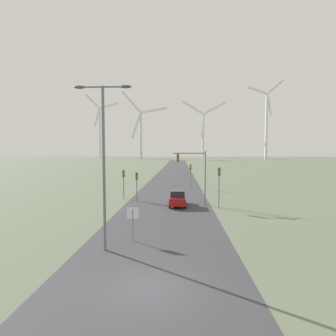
{
  "coord_description": "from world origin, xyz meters",
  "views": [
    {
      "loc": [
        1.45,
        -11.71,
        6.25
      ],
      "look_at": [
        0.0,
        20.11,
        4.22
      ],
      "focal_mm": 28.0,
      "sensor_mm": 36.0,
      "label": 1
    }
  ],
  "objects": [
    {
      "name": "road_surface",
      "position": [
        0.0,
        48.0,
        0.0
      ],
      "size": [
        10.0,
        240.0,
        0.01
      ],
      "color": "#38383D",
      "rests_on": "ground"
    },
    {
      "name": "ground_plane",
      "position": [
        0.0,
        0.0,
        0.0
      ],
      "size": [
        600.0,
        600.0,
        0.0
      ],
      "primitive_type": "plane",
      "color": "#5B6651"
    },
    {
      "name": "wind_turbine_center",
      "position": [
        22.82,
        233.05,
        25.89
      ],
      "size": [
        39.69,
        2.6,
        53.22
      ],
      "color": "silver",
      "rests_on": "ground"
    },
    {
      "name": "wind_turbine_far_left",
      "position": [
        -73.38,
        231.21,
        28.27
      ],
      "size": [
        30.21,
        2.69,
        59.37
      ],
      "color": "silver",
      "rests_on": "ground"
    },
    {
      "name": "traffic_light_post_near_left",
      "position": [
        -3.96,
        20.69,
        2.65
      ],
      "size": [
        0.28,
        0.34,
        3.6
      ],
      "color": "slate",
      "rests_on": "ground"
    },
    {
      "name": "traffic_light_post_mid_right",
      "position": [
        3.24,
        32.09,
        2.96
      ],
      "size": [
        0.28,
        0.33,
        4.05
      ],
      "color": "slate",
      "rests_on": "ground"
    },
    {
      "name": "wind_turbine_right",
      "position": [
        70.96,
        203.87,
        31.12
      ],
      "size": [
        29.48,
        2.6,
        63.78
      ],
      "color": "silver",
      "rests_on": "ground"
    },
    {
      "name": "streetlamp",
      "position": [
        -3.27,
        4.29,
        6.44
      ],
      "size": [
        3.56,
        0.32,
        10.26
      ],
      "color": "slate",
      "rests_on": "ground"
    },
    {
      "name": "stop_sign_near",
      "position": [
        -1.79,
        5.97,
        1.68
      ],
      "size": [
        0.81,
        0.07,
        2.41
      ],
      "color": "slate",
      "rests_on": "ground"
    },
    {
      "name": "traffic_light_post_near_right",
      "position": [
        5.69,
        16.68,
        3.29
      ],
      "size": [
        0.28,
        0.34,
        4.51
      ],
      "color": "slate",
      "rests_on": "ground"
    },
    {
      "name": "traffic_light_post_mid_left",
      "position": [
        -5.87,
        21.84,
        2.79
      ],
      "size": [
        0.28,
        0.34,
        3.8
      ],
      "color": "slate",
      "rests_on": "ground"
    },
    {
      "name": "car_approaching",
      "position": [
        1.2,
        17.98,
        0.91
      ],
      "size": [
        1.88,
        4.11,
        1.83
      ],
      "color": "maroon",
      "rests_on": "ground"
    },
    {
      "name": "traffic_light_mast_overhead",
      "position": [
        3.13,
        18.49,
        4.39
      ],
      "size": [
        3.78,
        0.35,
        6.28
      ],
      "color": "slate",
      "rests_on": "ground"
    },
    {
      "name": "wind_turbine_left",
      "position": [
        -30.95,
        204.89,
        24.59
      ],
      "size": [
        37.04,
        7.74,
        55.41
      ],
      "color": "silver",
      "rests_on": "ground"
    }
  ]
}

